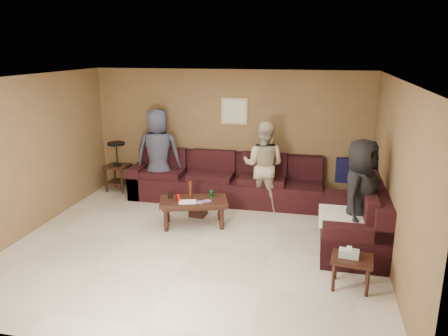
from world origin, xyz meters
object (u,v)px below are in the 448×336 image
Objects in this scene: coffee_table at (193,203)px; waste_bin at (198,207)px; person_middle at (263,165)px; person_left at (158,154)px; sectional_sofa at (263,196)px; person_right at (360,196)px; side_table_right at (351,261)px; end_table_left at (118,166)px.

coffee_table is 0.50m from waste_bin.
person_middle is at bearing 47.43° from coffee_table.
waste_bin is 1.49m from person_left.
sectional_sofa is 2.76× the size of person_right.
side_table_right is 4.49m from person_left.
person_right is (1.58, -1.49, 0.03)m from person_middle.
waste_bin is at bearing -162.18° from sectional_sofa.
person_right is (3.67, -1.63, -0.05)m from person_left.
person_right reaches higher than coffee_table.
person_left reaches higher than person_middle.
person_left reaches higher than side_table_right.
person_left is (-3.53, 2.73, 0.53)m from side_table_right.
person_middle reaches higher than coffee_table.
coffee_table is 2.67m from person_right.
person_middle reaches higher than end_table_left.
end_table_left reaches higher than side_table_right.
person_left is (-1.02, 0.81, 0.72)m from waste_bin.
sectional_sofa is at bearing -12.22° from end_table_left.
sectional_sofa is 2.01m from person_right.
side_table_right is 3.16m from waste_bin.
sectional_sofa is 2.25m from person_left.
person_left is at bearing -12.66° from end_table_left.
end_table_left is (-2.06, 1.47, 0.14)m from coffee_table.
coffee_table is at bearing 55.48° from person_middle.
person_middle is 0.97× the size of person_right.
sectional_sofa is 1.17m from waste_bin.
sectional_sofa is 2.85× the size of person_middle.
coffee_table is 2.87m from side_table_right.
person_middle is at bearing 70.76° from person_right.
waste_bin is 1.42m from person_middle.
person_middle reaches higher than side_table_right.
side_table_right is 0.34× the size of person_middle.
coffee_table is 1.72m from person_left.
person_left is at bearing 4.26° from person_middle.
side_table_right reaches higher than waste_bin.
person_right is at bearing -21.68° from end_table_left.
side_table_right is at bearing -31.08° from coffee_table.
person_right is (4.67, -1.86, 0.31)m from end_table_left.
side_table_right is at bearing -58.44° from sectional_sofa.
side_table_right is at bearing 130.98° from person_left.
person_right is (0.15, 1.10, 0.48)m from side_table_right.
person_middle is at bearing 32.09° from waste_bin.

